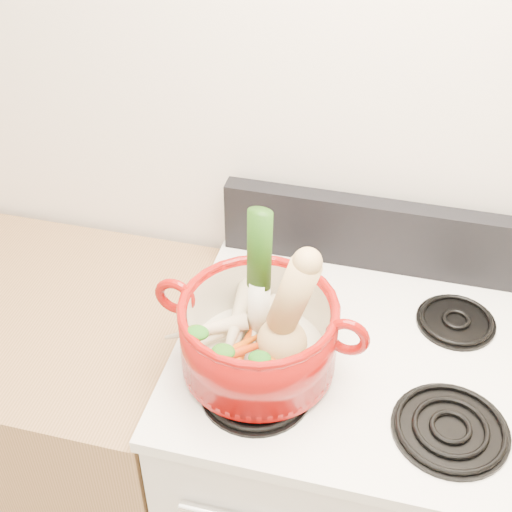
% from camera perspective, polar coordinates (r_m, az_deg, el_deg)
% --- Properties ---
extents(wall_back, '(3.50, 0.02, 2.60)m').
position_cam_1_polar(wall_back, '(1.61, 11.30, 10.07)').
color(wall_back, white).
rests_on(wall_back, floor).
extents(stove_body, '(0.76, 0.65, 0.92)m').
position_cam_1_polar(stove_body, '(1.92, 7.01, -17.73)').
color(stove_body, silver).
rests_on(stove_body, floor).
extents(cooktop, '(0.78, 0.67, 0.03)m').
position_cam_1_polar(cooktop, '(1.55, 8.37, -8.04)').
color(cooktop, white).
rests_on(cooktop, stove_body).
extents(control_backsplash, '(0.76, 0.05, 0.18)m').
position_cam_1_polar(control_backsplash, '(1.70, 10.06, 1.62)').
color(control_backsplash, black).
rests_on(control_backsplash, cooktop).
extents(burner_front_left, '(0.22, 0.22, 0.02)m').
position_cam_1_polar(burner_front_left, '(1.44, -0.01, -10.63)').
color(burner_front_left, black).
rests_on(burner_front_left, cooktop).
extents(burner_front_right, '(0.22, 0.22, 0.02)m').
position_cam_1_polar(burner_front_right, '(1.43, 15.29, -13.14)').
color(burner_front_right, black).
rests_on(burner_front_right, cooktop).
extents(burner_back_left, '(0.17, 0.17, 0.02)m').
position_cam_1_polar(burner_back_left, '(1.65, 2.57, -2.88)').
color(burner_back_left, black).
rests_on(burner_back_left, cooktop).
extents(burner_back_right, '(0.17, 0.17, 0.02)m').
position_cam_1_polar(burner_back_right, '(1.64, 15.72, -4.97)').
color(burner_back_right, black).
rests_on(burner_back_right, cooktop).
extents(dutch_oven, '(0.34, 0.34, 0.15)m').
position_cam_1_polar(dutch_oven, '(1.42, 0.20, -6.34)').
color(dutch_oven, maroon).
rests_on(dutch_oven, burner_front_left).
extents(pot_handle_left, '(0.09, 0.03, 0.09)m').
position_cam_1_polar(pot_handle_left, '(1.44, -6.49, -3.21)').
color(pot_handle_left, maroon).
rests_on(pot_handle_left, dutch_oven).
extents(pot_handle_right, '(0.09, 0.03, 0.09)m').
position_cam_1_polar(pot_handle_right, '(1.36, 7.33, -6.45)').
color(pot_handle_right, maroon).
rests_on(pot_handle_right, dutch_oven).
extents(squash, '(0.19, 0.14, 0.28)m').
position_cam_1_polar(squash, '(1.35, 2.18, -4.36)').
color(squash, tan).
rests_on(squash, dutch_oven).
extents(leek, '(0.06, 0.07, 0.32)m').
position_cam_1_polar(leek, '(1.38, 0.23, -1.59)').
color(leek, silver).
rests_on(leek, dutch_oven).
extents(ginger, '(0.09, 0.07, 0.04)m').
position_cam_1_polar(ginger, '(1.50, 0.88, -4.74)').
color(ginger, '#CDB67E').
rests_on(ginger, dutch_oven).
extents(parsnip_0, '(0.06, 0.24, 0.07)m').
position_cam_1_polar(parsnip_0, '(1.46, -1.53, -6.14)').
color(parsnip_0, beige).
rests_on(parsnip_0, dutch_oven).
extents(parsnip_1, '(0.18, 0.18, 0.06)m').
position_cam_1_polar(parsnip_1, '(1.47, -1.72, -5.50)').
color(parsnip_1, beige).
rests_on(parsnip_1, dutch_oven).
extents(parsnip_2, '(0.08, 0.17, 0.05)m').
position_cam_1_polar(parsnip_2, '(1.48, -0.26, -4.56)').
color(parsnip_2, beige).
rests_on(parsnip_2, dutch_oven).
extents(parsnip_3, '(0.17, 0.10, 0.05)m').
position_cam_1_polar(parsnip_3, '(1.45, -4.00, -5.76)').
color(parsnip_3, beige).
rests_on(parsnip_3, dutch_oven).
extents(parsnip_4, '(0.05, 0.24, 0.07)m').
position_cam_1_polar(parsnip_4, '(1.45, -1.52, -5.08)').
color(parsnip_4, beige).
rests_on(parsnip_4, dutch_oven).
extents(carrot_0, '(0.05, 0.17, 0.05)m').
position_cam_1_polar(carrot_0, '(1.41, -1.42, -8.28)').
color(carrot_0, '#CA4B0A').
rests_on(carrot_0, dutch_oven).
extents(carrot_1, '(0.13, 0.14, 0.05)m').
position_cam_1_polar(carrot_1, '(1.42, -2.41, -7.87)').
color(carrot_1, '#D04A0A').
rests_on(carrot_1, dutch_oven).
extents(carrot_2, '(0.04, 0.18, 0.05)m').
position_cam_1_polar(carrot_2, '(1.39, 1.25, -8.53)').
color(carrot_2, '#CC610A').
rests_on(carrot_2, dutch_oven).
extents(carrot_3, '(0.14, 0.12, 0.04)m').
position_cam_1_polar(carrot_3, '(1.40, -1.86, -7.91)').
color(carrot_3, '#BA3909').
rests_on(carrot_3, dutch_oven).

